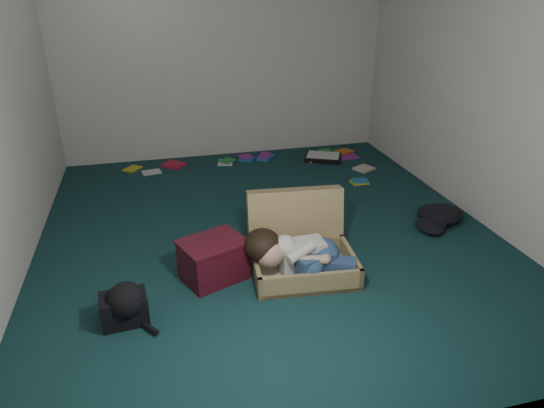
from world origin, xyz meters
name	(u,v)px	position (x,y,z in m)	size (l,w,h in m)	color
floor	(268,232)	(0.00, 0.00, 0.00)	(4.50, 4.50, 0.00)	#133638
wall_back	(223,51)	(0.00, 2.25, 1.30)	(4.50, 4.50, 0.00)	silver
wall_front	(404,204)	(0.00, -2.25, 1.30)	(4.50, 4.50, 0.00)	silver
wall_right	(485,77)	(2.00, 0.00, 1.30)	(4.50, 4.50, 0.00)	silver
suitcase	(300,246)	(0.12, -0.60, 0.17)	(0.85, 0.83, 0.58)	#A28A59
person	(298,254)	(0.04, -0.79, 0.22)	(0.84, 0.46, 0.36)	silver
maroon_bin	(213,260)	(-0.58, -0.62, 0.16)	(0.57, 0.51, 0.32)	#470E1B
backpack	(124,308)	(-1.23, -1.00, 0.11)	(0.38, 0.30, 0.23)	black
clothing_pile	(433,218)	(1.53, -0.23, 0.07)	(0.45, 0.36, 0.14)	black
paper_tray	(323,157)	(1.15, 1.73, 0.03)	(0.54, 0.49, 0.06)	black
book_scatter	(272,163)	(0.47, 1.74, 0.01)	(2.94, 1.32, 0.02)	gold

